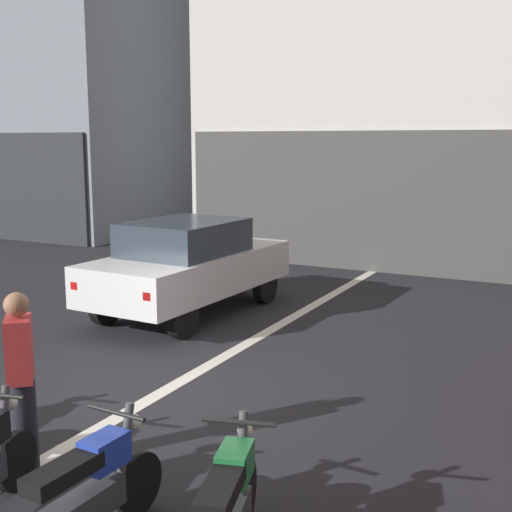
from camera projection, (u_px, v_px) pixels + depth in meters
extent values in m
plane|color=#232328|center=(155.00, 396.00, 7.83)|extent=(120.00, 120.00, 0.00)
cube|color=silver|center=(335.00, 293.00, 13.09)|extent=(0.20, 18.00, 0.01)
cube|color=#454543|center=(356.00, 201.00, 15.23)|extent=(8.60, 0.10, 3.20)
cylinder|color=black|center=(197.00, 277.00, 13.05)|extent=(0.21, 0.65, 0.64)
cylinder|color=black|center=(265.00, 286.00, 12.29)|extent=(0.21, 0.65, 0.64)
cylinder|color=black|center=(106.00, 306.00, 10.83)|extent=(0.21, 0.65, 0.64)
cylinder|color=black|center=(183.00, 318.00, 10.07)|extent=(0.21, 0.65, 0.64)
cube|color=silver|center=(190.00, 271.00, 11.49)|extent=(1.94, 4.17, 0.66)
cube|color=#2D3842|center=(184.00, 237.00, 11.25)|extent=(1.63, 2.03, 0.56)
cube|color=red|center=(75.00, 286.00, 10.10)|extent=(0.14, 0.07, 0.12)
cube|color=red|center=(148.00, 296.00, 9.41)|extent=(0.14, 0.07, 0.12)
cylinder|color=black|center=(16.00, 461.00, 5.71)|extent=(0.18, 0.52, 0.52)
cylinder|color=#4C4C51|center=(2.00, 428.00, 5.50)|extent=(0.12, 0.25, 0.70)
sphere|color=silver|center=(10.00, 403.00, 5.59)|extent=(0.12, 0.12, 0.12)
cylinder|color=black|center=(138.00, 484.00, 5.33)|extent=(0.09, 0.52, 0.52)
cube|color=#38383D|center=(82.00, 508.00, 4.78)|extent=(0.23, 0.74, 0.22)
cube|color=black|center=(63.00, 473.00, 4.58)|extent=(0.25, 0.61, 0.12)
cube|color=#233DB7|center=(105.00, 451.00, 4.94)|extent=(0.24, 0.37, 0.24)
cylinder|color=#4C4C51|center=(124.00, 448.00, 5.14)|extent=(0.08, 0.24, 0.70)
cylinder|color=black|center=(116.00, 413.00, 5.01)|extent=(0.55, 0.06, 0.04)
sphere|color=silver|center=(134.00, 422.00, 5.22)|extent=(0.12, 0.12, 0.12)
cylinder|color=black|center=(246.00, 494.00, 5.18)|extent=(0.21, 0.52, 0.52)
cube|color=black|center=(220.00, 490.00, 4.35)|extent=(0.38, 0.64, 0.12)
cube|color=#1E7238|center=(235.00, 463.00, 4.75)|extent=(0.31, 0.41, 0.24)
cylinder|color=#4C4C51|center=(241.00, 458.00, 4.98)|extent=(0.13, 0.25, 0.70)
cylinder|color=black|center=(239.00, 422.00, 4.84)|extent=(0.54, 0.18, 0.04)
sphere|color=silver|center=(245.00, 430.00, 5.07)|extent=(0.12, 0.12, 0.12)
cylinder|color=#23232D|center=(24.00, 425.00, 6.02)|extent=(0.24, 0.24, 0.86)
cube|color=#B22D2D|center=(19.00, 349.00, 5.90)|extent=(0.41, 0.41, 0.58)
sphere|color=#9E7051|center=(16.00, 305.00, 5.83)|extent=(0.22, 0.22, 0.22)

